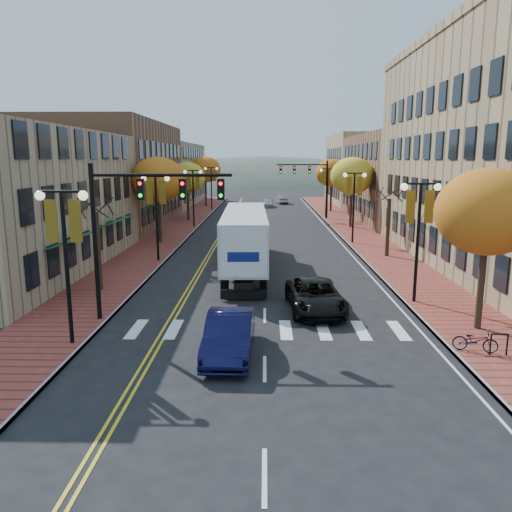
{
  "coord_description": "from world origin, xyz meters",
  "views": [
    {
      "loc": [
        -0.02,
        -18.28,
        7.17
      ],
      "look_at": [
        -0.46,
        7.2,
        2.2
      ],
      "focal_mm": 35.0,
      "sensor_mm": 36.0,
      "label": 1
    }
  ],
  "objects_px": {
    "semi_truck": "(245,235)",
    "bicycle": "(475,341)",
    "navy_sedan": "(229,335)",
    "black_suv": "(315,296)"
  },
  "relations": [
    {
      "from": "semi_truck",
      "to": "black_suv",
      "type": "distance_m",
      "value": 9.87
    },
    {
      "from": "black_suv",
      "to": "bicycle",
      "type": "height_order",
      "value": "black_suv"
    },
    {
      "from": "semi_truck",
      "to": "navy_sedan",
      "type": "distance_m",
      "value": 14.69
    },
    {
      "from": "semi_truck",
      "to": "navy_sedan",
      "type": "bearing_deg",
      "value": -91.63
    },
    {
      "from": "semi_truck",
      "to": "black_suv",
      "type": "height_order",
      "value": "semi_truck"
    },
    {
      "from": "navy_sedan",
      "to": "black_suv",
      "type": "relative_size",
      "value": 0.9
    },
    {
      "from": "semi_truck",
      "to": "bicycle",
      "type": "height_order",
      "value": "semi_truck"
    },
    {
      "from": "bicycle",
      "to": "navy_sedan",
      "type": "bearing_deg",
      "value": 108.69
    },
    {
      "from": "navy_sedan",
      "to": "black_suv",
      "type": "height_order",
      "value": "navy_sedan"
    },
    {
      "from": "semi_truck",
      "to": "bicycle",
      "type": "xyz_separation_m",
      "value": [
        9.09,
        -14.44,
        -1.75
      ]
    }
  ]
}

